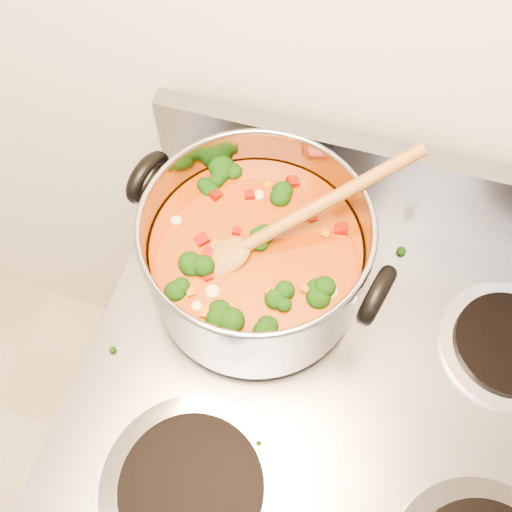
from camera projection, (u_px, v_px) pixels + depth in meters
The scene contains 4 objects.
electric_range at pixel (322, 464), 1.13m from camera, with size 0.73×0.66×1.08m.
stockpot at pixel (256, 256), 0.74m from camera, with size 0.35×0.28×0.17m.
wooden_spoon at pixel (273, 231), 0.70m from camera, with size 0.26×0.22×0.12m.
cooktop_crumbs at pixel (304, 313), 0.79m from camera, with size 0.23×0.35×0.01m.
Camera 1 is at (-0.10, 0.96, 1.66)m, focal length 40.00 mm.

